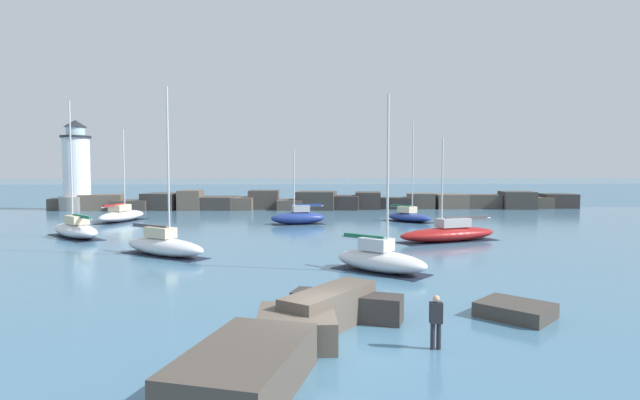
# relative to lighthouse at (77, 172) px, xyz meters

# --- Properties ---
(ground_plane) EXTENTS (600.00, 600.00, 0.00)m
(ground_plane) POSITION_rel_lighthouse_xyz_m (29.69, -52.09, -4.99)
(ground_plane) COLOR teal
(open_sea_beyond) EXTENTS (400.00, 116.00, 0.01)m
(open_sea_beyond) POSITION_rel_lighthouse_xyz_m (29.69, 60.46, -4.99)
(open_sea_beyond) COLOR #386684
(open_sea_beyond) RESTS_ON ground
(breakwater_jetty) EXTENTS (71.91, 6.80, 2.56)m
(breakwater_jetty) POSITION_rel_lighthouse_xyz_m (31.99, 0.53, -4.00)
(breakwater_jetty) COLOR #4C443D
(breakwater_jetty) RESTS_ON ground
(lighthouse) EXTENTS (4.46, 4.46, 11.75)m
(lighthouse) POSITION_rel_lighthouse_xyz_m (0.00, 0.00, 0.00)
(lighthouse) COLOR gray
(lighthouse) RESTS_ON ground
(foreground_rocks) EXTENTS (12.33, 9.56, 1.29)m
(foreground_rocks) POSITION_rel_lighthouse_xyz_m (29.22, -52.33, -4.47)
(foreground_rocks) COLOR brown
(foreground_rocks) RESTS_ON ground
(sailboat_moored_0) EXTENTS (5.26, 5.06, 9.05)m
(sailboat_moored_0) POSITION_rel_lighthouse_xyz_m (32.92, -41.45, -4.33)
(sailboat_moored_0) COLOR silver
(sailboat_moored_0) RESTS_ON ground
(sailboat_moored_1) EXTENTS (5.01, 5.62, 10.25)m
(sailboat_moored_1) POSITION_rel_lighthouse_xyz_m (40.11, -16.72, -4.41)
(sailboat_moored_1) COLOR navy
(sailboat_moored_1) RESTS_ON ground
(sailboat_moored_2) EXTENTS (6.28, 6.60, 10.60)m
(sailboat_moored_2) POSITION_rel_lighthouse_xyz_m (11.48, -27.30, -4.33)
(sailboat_moored_2) COLOR white
(sailboat_moored_2) RESTS_ON ground
(sailboat_moored_3) EXTENTS (8.40, 4.76, 7.57)m
(sailboat_moored_3) POSITION_rel_lighthouse_xyz_m (39.86, -30.76, -4.38)
(sailboat_moored_3) COLOR maroon
(sailboat_moored_3) RESTS_ON ground
(sailboat_moored_4) EXTENTS (5.57, 2.85, 7.23)m
(sailboat_moored_4) POSITION_rel_lighthouse_xyz_m (28.86, -18.66, -4.30)
(sailboat_moored_4) COLOR navy
(sailboat_moored_4) RESTS_ON ground
(sailboat_moored_5) EXTENTS (6.36, 5.28, 10.21)m
(sailboat_moored_5) POSITION_rel_lighthouse_xyz_m (20.49, -35.95, -4.32)
(sailboat_moored_5) COLOR white
(sailboat_moored_5) RESTS_ON ground
(sailboat_moored_6) EXTENTS (4.06, 7.36, 9.43)m
(sailboat_moored_6) POSITION_rel_lighthouse_xyz_m (10.83, -15.04, -4.34)
(sailboat_moored_6) COLOR white
(sailboat_moored_6) RESTS_ON ground
(person_on_rocks) EXTENTS (0.36, 0.22, 1.60)m
(person_on_rocks) POSITION_rel_lighthouse_xyz_m (32.65, -52.61, -4.10)
(person_on_rocks) COLOR #282833
(person_on_rocks) RESTS_ON ground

